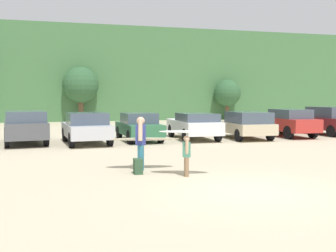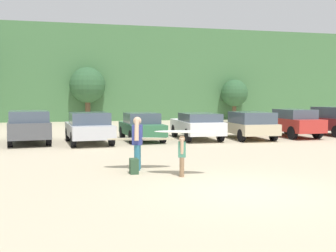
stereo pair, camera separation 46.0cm
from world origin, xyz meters
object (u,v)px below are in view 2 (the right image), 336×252
at_px(parked_car_dark_gray, 29,126).
at_px(surfboard_white, 184,132).
at_px(surfboard_cream, 142,139).
at_px(parked_car_white, 197,125).
at_px(parked_car_forest_green, 142,126).
at_px(parked_car_maroon, 331,121).
at_px(backpack_dropped, 134,166).
at_px(parked_car_silver, 89,127).
at_px(parked_car_red, 291,122).
at_px(person_child, 182,153).
at_px(person_adult, 137,140).
at_px(parked_car_champagne, 249,125).

bearing_deg(parked_car_dark_gray, surfboard_white, -158.59).
bearing_deg(surfboard_cream, parked_car_white, -107.95).
distance_m(parked_car_dark_gray, parked_car_forest_green, 5.54).
xyz_separation_m(parked_car_white, parked_car_maroon, (8.47, 0.46, 0.08)).
relative_size(surfboard_cream, backpack_dropped, 5.02).
height_order(parked_car_silver, surfboard_cream, parked_car_silver).
bearing_deg(parked_car_red, parked_car_white, 89.07).
xyz_separation_m(parked_car_maroon, person_child, (-11.88, -9.74, -0.20)).
xyz_separation_m(person_adult, surfboard_white, (1.14, -1.30, 0.35)).
bearing_deg(surfboard_cream, parked_car_forest_green, -88.89).
distance_m(person_child, surfboard_white, 0.63).
distance_m(parked_car_maroon, surfboard_cream, 15.30).
height_order(parked_car_dark_gray, surfboard_cream, parked_car_dark_gray).
xyz_separation_m(parked_car_red, person_adult, (-10.09, -8.09, 0.11)).
bearing_deg(parked_car_silver, parked_car_red, -91.99).
height_order(parked_car_dark_gray, parked_car_champagne, parked_car_dark_gray).
distance_m(surfboard_cream, surfboard_white, 1.74).
relative_size(parked_car_dark_gray, parked_car_forest_green, 1.18).
relative_size(parked_car_silver, parked_car_champagne, 1.09).
xyz_separation_m(parked_car_forest_green, surfboard_cream, (-1.37, -8.00, 0.19)).
bearing_deg(parked_car_champagne, person_child, 146.21).
height_order(parked_car_red, person_adult, person_adult).
height_order(parked_car_silver, surfboard_white, parked_car_silver).
bearing_deg(backpack_dropped, parked_car_maroon, 34.53).
bearing_deg(parked_car_white, surfboard_cream, 152.25).
xyz_separation_m(parked_car_champagne, surfboard_white, (-6.08, -8.79, 0.50)).
relative_size(parked_car_forest_green, parked_car_maroon, 0.89).
bearing_deg(parked_car_dark_gray, parked_car_white, -98.50).
bearing_deg(parked_car_maroon, surfboard_cream, 115.80).
height_order(parked_car_dark_gray, parked_car_silver, parked_car_dark_gray).
bearing_deg(parked_car_dark_gray, person_adult, -161.00).
xyz_separation_m(parked_car_silver, parked_car_maroon, (14.14, 0.99, 0.07)).
xyz_separation_m(parked_car_silver, parked_car_white, (5.67, 0.53, -0.02)).
relative_size(parked_car_white, person_child, 3.76).
relative_size(parked_car_silver, parked_car_forest_green, 1.08).
bearing_deg(parked_car_white, parked_car_dark_gray, 89.72).
xyz_separation_m(person_adult, backpack_dropped, (-0.21, -0.61, -0.71)).
bearing_deg(backpack_dropped, parked_car_white, 61.37).
relative_size(parked_car_champagne, parked_car_red, 0.89).
bearing_deg(parked_car_white, surfboard_white, 161.24).
relative_size(parked_car_champagne, backpack_dropped, 8.84).
distance_m(parked_car_silver, parked_car_white, 5.69).
height_order(parked_car_forest_green, person_adult, person_adult).
height_order(parked_car_maroon, backpack_dropped, parked_car_maroon).
bearing_deg(parked_car_dark_gray, parked_car_red, -97.57).
bearing_deg(parked_car_forest_green, person_child, 174.17).
bearing_deg(parked_car_champagne, surfboard_cream, 137.50).
xyz_separation_m(parked_car_forest_green, surfboard_white, (-0.37, -9.38, 0.53)).
relative_size(parked_car_silver, parked_car_white, 0.99).
bearing_deg(person_child, parked_car_white, -95.91).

